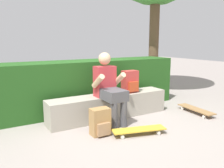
{
  "coord_description": "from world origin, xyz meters",
  "views": [
    {
      "loc": [
        -2.02,
        -3.1,
        1.37
      ],
      "look_at": [
        0.05,
        0.39,
        0.61
      ],
      "focal_mm": 37.44,
      "sensor_mm": 36.0,
      "label": 1
    }
  ],
  "objects_px": {
    "bench_main": "(110,106)",
    "skateboard_near_person": "(139,130)",
    "backpack_on_ground": "(100,122)",
    "backpack_on_bench": "(130,82)",
    "skateboard_beside_bench": "(196,109)",
    "person_skater": "(109,86)"
  },
  "relations": [
    {
      "from": "bench_main",
      "to": "skateboard_near_person",
      "type": "relative_size",
      "value": 2.73
    },
    {
      "from": "backpack_on_ground",
      "to": "backpack_on_bench",
      "type": "bearing_deg",
      "value": 32.66
    },
    {
      "from": "backpack_on_bench",
      "to": "skateboard_near_person",
      "type": "bearing_deg",
      "value": -117.11
    },
    {
      "from": "backpack_on_bench",
      "to": "skateboard_beside_bench",
      "type": "bearing_deg",
      "value": -29.21
    },
    {
      "from": "skateboard_beside_bench",
      "to": "backpack_on_bench",
      "type": "height_order",
      "value": "backpack_on_bench"
    },
    {
      "from": "skateboard_beside_bench",
      "to": "backpack_on_ground",
      "type": "xyz_separation_m",
      "value": [
        -2.05,
        0.01,
        0.12
      ]
    },
    {
      "from": "skateboard_beside_bench",
      "to": "backpack_on_bench",
      "type": "relative_size",
      "value": 2.04
    },
    {
      "from": "backpack_on_bench",
      "to": "backpack_on_ground",
      "type": "height_order",
      "value": "backpack_on_bench"
    },
    {
      "from": "skateboard_near_person",
      "to": "skateboard_beside_bench",
      "type": "relative_size",
      "value": 1.01
    },
    {
      "from": "backpack_on_bench",
      "to": "bench_main",
      "type": "bearing_deg",
      "value": 178.76
    },
    {
      "from": "bench_main",
      "to": "person_skater",
      "type": "bearing_deg",
      "value": -122.56
    },
    {
      "from": "person_skater",
      "to": "skateboard_near_person",
      "type": "xyz_separation_m",
      "value": [
        0.11,
        -0.7,
        -0.55
      ]
    },
    {
      "from": "person_skater",
      "to": "backpack_on_ground",
      "type": "distance_m",
      "value": 0.71
    },
    {
      "from": "person_skater",
      "to": "skateboard_near_person",
      "type": "height_order",
      "value": "person_skater"
    },
    {
      "from": "person_skater",
      "to": "skateboard_beside_bench",
      "type": "relative_size",
      "value": 1.44
    },
    {
      "from": "person_skater",
      "to": "backpack_on_ground",
      "type": "xyz_separation_m",
      "value": [
        -0.38,
        -0.41,
        -0.43
      ]
    },
    {
      "from": "bench_main",
      "to": "backpack_on_ground",
      "type": "relative_size",
      "value": 5.62
    },
    {
      "from": "person_skater",
      "to": "skateboard_beside_bench",
      "type": "bearing_deg",
      "value": -14.23
    },
    {
      "from": "person_skater",
      "to": "bench_main",
      "type": "bearing_deg",
      "value": 57.44
    },
    {
      "from": "backpack_on_bench",
      "to": "backpack_on_ground",
      "type": "relative_size",
      "value": 1.0
    },
    {
      "from": "person_skater",
      "to": "backpack_on_bench",
      "type": "bearing_deg",
      "value": 18.88
    },
    {
      "from": "person_skater",
      "to": "skateboard_near_person",
      "type": "distance_m",
      "value": 0.9
    }
  ]
}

